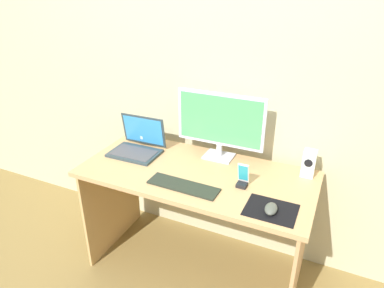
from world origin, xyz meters
TOP-DOWN VIEW (x-y plane):
  - ground_plane at (0.00, 0.00)m, footprint 8.00×8.00m
  - wall_back at (0.00, 0.39)m, footprint 6.00×0.04m
  - desk at (0.00, 0.00)m, footprint 1.36×0.64m
  - monitor at (0.05, 0.23)m, footprint 0.55×0.14m
  - speaker_right at (0.59, 0.23)m, footprint 0.07×0.07m
  - laptop at (-0.45, 0.08)m, footprint 0.31×0.26m
  - fishbowl at (-0.48, 0.23)m, footprint 0.15×0.15m
  - keyboard_external at (-0.00, -0.17)m, footprint 0.40×0.13m
  - mousepad at (0.48, -0.18)m, footprint 0.25×0.20m
  - mouse at (0.48, -0.20)m, footprint 0.07×0.10m
  - phone_in_dock at (0.29, -0.03)m, footprint 0.06×0.06m

SIDE VIEW (x-z plane):
  - ground_plane at x=0.00m, z-range 0.00..0.00m
  - desk at x=0.00m, z-range 0.21..0.94m
  - mousepad at x=0.48m, z-range 0.73..0.74m
  - keyboard_external at x=0.00m, z-range 0.73..0.74m
  - mouse at x=0.48m, z-range 0.74..0.77m
  - laptop at x=-0.45m, z-range 0.67..0.89m
  - phone_in_dock at x=0.29m, z-range 0.71..0.85m
  - fishbowl at x=-0.48m, z-range 0.73..0.88m
  - speaker_right at x=0.59m, z-range 0.73..0.89m
  - monitor at x=0.05m, z-range 0.76..1.18m
  - wall_back at x=0.00m, z-range 0.00..2.50m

